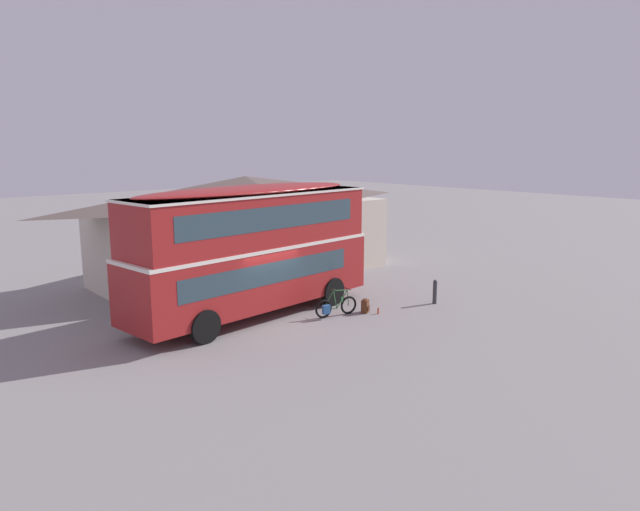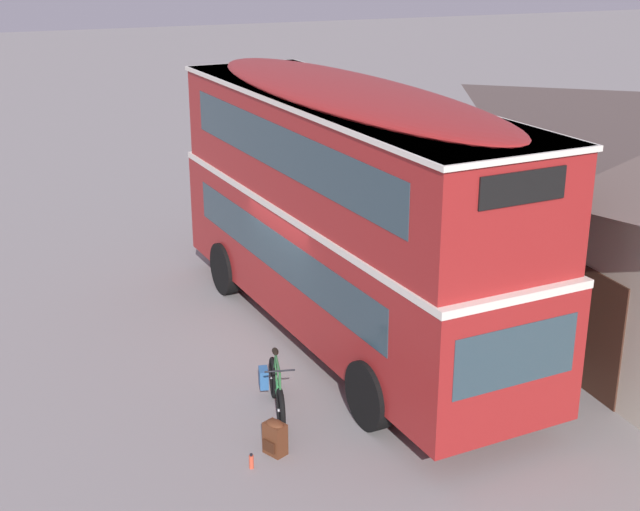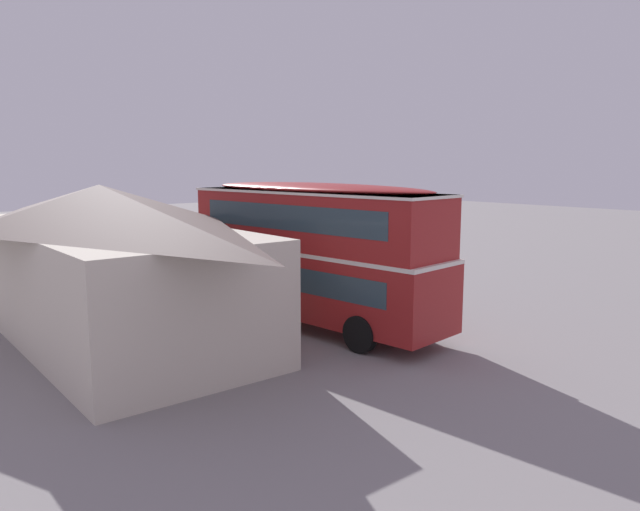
{
  "view_description": "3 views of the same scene",
  "coord_description": "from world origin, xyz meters",
  "px_view_note": "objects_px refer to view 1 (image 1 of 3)",
  "views": [
    {
      "loc": [
        -12.01,
        -16.44,
        6.2
      ],
      "look_at": [
        1.89,
        -0.96,
        2.26
      ],
      "focal_mm": 32.87,
      "sensor_mm": 36.0,
      "label": 1
    },
    {
      "loc": [
        14.18,
        -5.32,
        7.17
      ],
      "look_at": [
        1.05,
        -0.19,
        2.07
      ],
      "focal_mm": 50.18,
      "sensor_mm": 36.0,
      "label": 2
    },
    {
      "loc": [
        -14.96,
        13.24,
        5.4
      ],
      "look_at": [
        0.49,
        0.02,
        2.27
      ],
      "focal_mm": 33.5,
      "sensor_mm": 36.0,
      "label": 3
    }
  ],
  "objects_px": {
    "double_decker_bus": "(252,245)",
    "touring_bicycle": "(335,307)",
    "backpack_on_ground": "(365,305)",
    "water_bottle_red_squeeze": "(378,311)",
    "kerb_bollard": "(435,291)"
  },
  "relations": [
    {
      "from": "touring_bicycle",
      "to": "water_bottle_red_squeeze",
      "type": "distance_m",
      "value": 1.67
    },
    {
      "from": "water_bottle_red_squeeze",
      "to": "kerb_bollard",
      "type": "bearing_deg",
      "value": -10.62
    },
    {
      "from": "water_bottle_red_squeeze",
      "to": "double_decker_bus",
      "type": "bearing_deg",
      "value": 140.71
    },
    {
      "from": "backpack_on_ground",
      "to": "kerb_bollard",
      "type": "xyz_separation_m",
      "value": [
        2.97,
        -0.95,
        0.22
      ]
    },
    {
      "from": "kerb_bollard",
      "to": "touring_bicycle",
      "type": "bearing_deg",
      "value": 161.96
    },
    {
      "from": "double_decker_bus",
      "to": "backpack_on_ground",
      "type": "relative_size",
      "value": 18.56
    },
    {
      "from": "double_decker_bus",
      "to": "touring_bicycle",
      "type": "distance_m",
      "value": 3.76
    },
    {
      "from": "backpack_on_ground",
      "to": "water_bottle_red_squeeze",
      "type": "height_order",
      "value": "backpack_on_ground"
    },
    {
      "from": "touring_bicycle",
      "to": "water_bottle_red_squeeze",
      "type": "relative_size",
      "value": 7.56
    },
    {
      "from": "double_decker_bus",
      "to": "water_bottle_red_squeeze",
      "type": "height_order",
      "value": "double_decker_bus"
    },
    {
      "from": "backpack_on_ground",
      "to": "water_bottle_red_squeeze",
      "type": "bearing_deg",
      "value": -61.22
    },
    {
      "from": "double_decker_bus",
      "to": "water_bottle_red_squeeze",
      "type": "xyz_separation_m",
      "value": [
        3.58,
        -2.93,
        -2.54
      ]
    },
    {
      "from": "double_decker_bus",
      "to": "kerb_bollard",
      "type": "height_order",
      "value": "double_decker_bus"
    },
    {
      "from": "touring_bicycle",
      "to": "kerb_bollard",
      "type": "height_order",
      "value": "touring_bicycle"
    },
    {
      "from": "touring_bicycle",
      "to": "double_decker_bus",
      "type": "bearing_deg",
      "value": 135.93
    }
  ]
}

